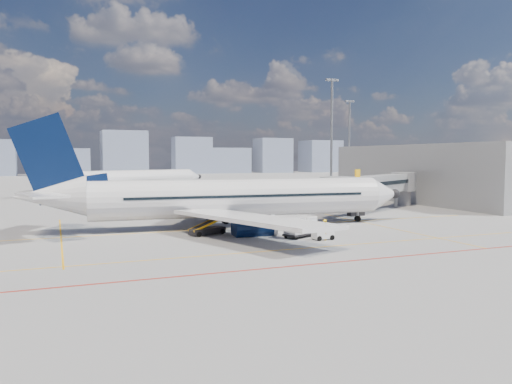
{
  "coord_description": "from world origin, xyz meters",
  "views": [
    {
      "loc": [
        -20.36,
        -43.91,
        7.85
      ],
      "look_at": [
        0.22,
        7.13,
        4.0
      ],
      "focal_mm": 35.0,
      "sensor_mm": 36.0,
      "label": 1
    }
  ],
  "objects_px": {
    "main_aircraft": "(224,199)",
    "belt_loader": "(208,229)",
    "second_aircraft": "(127,179)",
    "cargo_dolly": "(301,226)",
    "baggage_tug": "(322,233)",
    "ramp_worker": "(325,230)"
  },
  "relations": [
    {
      "from": "main_aircraft",
      "to": "belt_loader",
      "type": "bearing_deg",
      "value": -121.82
    },
    {
      "from": "second_aircraft",
      "to": "cargo_dolly",
      "type": "xyz_separation_m",
      "value": [
        8.35,
        -63.94,
        -2.14
      ]
    },
    {
      "from": "main_aircraft",
      "to": "baggage_tug",
      "type": "height_order",
      "value": "main_aircraft"
    },
    {
      "from": "main_aircraft",
      "to": "ramp_worker",
      "type": "height_order",
      "value": "main_aircraft"
    },
    {
      "from": "cargo_dolly",
      "to": "ramp_worker",
      "type": "height_order",
      "value": "cargo_dolly"
    },
    {
      "from": "second_aircraft",
      "to": "belt_loader",
      "type": "xyz_separation_m",
      "value": [
        0.36,
        -59.06,
        -2.66
      ]
    },
    {
      "from": "main_aircraft",
      "to": "cargo_dolly",
      "type": "bearing_deg",
      "value": -57.69
    },
    {
      "from": "second_aircraft",
      "to": "cargo_dolly",
      "type": "relative_size",
      "value": 9.15
    },
    {
      "from": "baggage_tug",
      "to": "belt_loader",
      "type": "height_order",
      "value": "belt_loader"
    },
    {
      "from": "belt_loader",
      "to": "ramp_worker",
      "type": "relative_size",
      "value": 2.75
    },
    {
      "from": "second_aircraft",
      "to": "belt_loader",
      "type": "distance_m",
      "value": 59.12
    },
    {
      "from": "main_aircraft",
      "to": "ramp_worker",
      "type": "relative_size",
      "value": 22.33
    },
    {
      "from": "main_aircraft",
      "to": "cargo_dolly",
      "type": "height_order",
      "value": "main_aircraft"
    },
    {
      "from": "main_aircraft",
      "to": "belt_loader",
      "type": "relative_size",
      "value": 8.12
    },
    {
      "from": "second_aircraft",
      "to": "ramp_worker",
      "type": "distance_m",
      "value": 67.17
    },
    {
      "from": "baggage_tug",
      "to": "ramp_worker",
      "type": "distance_m",
      "value": 0.48
    },
    {
      "from": "baggage_tug",
      "to": "ramp_worker",
      "type": "bearing_deg",
      "value": -49.26
    },
    {
      "from": "belt_loader",
      "to": "ramp_worker",
      "type": "distance_m",
      "value": 11.92
    },
    {
      "from": "second_aircraft",
      "to": "baggage_tug",
      "type": "xyz_separation_m",
      "value": [
        9.47,
        -66.19,
        -2.58
      ]
    },
    {
      "from": "main_aircraft",
      "to": "cargo_dolly",
      "type": "xyz_separation_m",
      "value": [
        4.82,
        -9.18,
        -2.13
      ]
    },
    {
      "from": "cargo_dolly",
      "to": "belt_loader",
      "type": "height_order",
      "value": "belt_loader"
    },
    {
      "from": "belt_loader",
      "to": "baggage_tug",
      "type": "bearing_deg",
      "value": -56.84
    }
  ]
}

